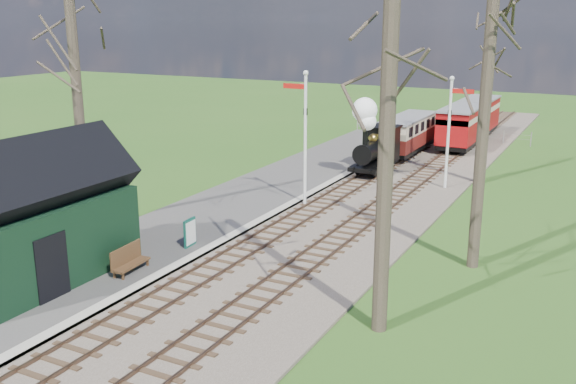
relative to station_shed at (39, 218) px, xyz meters
The scene contains 19 objects.
ground 6.29m from the station_shed, 42.94° to the right, with size 140.00×140.00×0.00m, color #2D591C.
distant_hills 63.40m from the station_shed, 84.61° to the left, with size 114.40×48.00×22.02m.
ballast_bed 18.98m from the station_shed, 72.73° to the left, with size 8.00×60.00×0.10m, color brown.
track_near 18.63m from the station_shed, 76.57° to the left, with size 1.60×60.00×0.15m.
track_far 19.40m from the station_shed, 69.04° to the left, with size 1.60×60.00×0.15m.
platform 10.26m from the station_shed, 85.44° to the left, with size 5.00×44.00×0.20m, color #474442.
coping_strip 10.69m from the station_shed, 72.79° to the left, with size 0.40×44.00×0.21m, color #B2AD9E.
station_shed is the anchor object (origin of this frame).
semaphore_near 12.58m from the station_shed, 73.62° to the left, with size 1.22×0.24×6.22m.
semaphore_far 20.01m from the station_shed, 64.28° to the left, with size 1.22×0.24×5.72m.
bare_trees 8.81m from the station_shed, 47.30° to the left, with size 15.51×22.39×12.00m.
fence_line 32.38m from the station_shed, 81.83° to the left, with size 12.60×0.08×1.00m.
locomotive 19.67m from the station_shed, 77.42° to the left, with size 1.70×3.97×4.25m.
coach 25.63m from the station_shed, 80.34° to the left, with size 1.98×6.80×2.09m.
red_carriage_a 29.31m from the station_shed, 76.38° to the left, with size 2.17×5.38×2.29m.
red_carriage_b 34.67m from the station_shed, 78.52° to the left, with size 2.17×5.38×2.29m.
sign_board 5.50m from the station_shed, 62.69° to the left, with size 0.14×0.73×1.06m.
bench 3.14m from the station_shed, 39.66° to the left, with size 0.55×1.59×0.89m.
person 2.04m from the station_shed, 39.60° to the right, with size 0.44×0.29×1.21m, color #1B1E30.
Camera 1 is at (11.78, -9.64, 8.40)m, focal length 40.00 mm.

